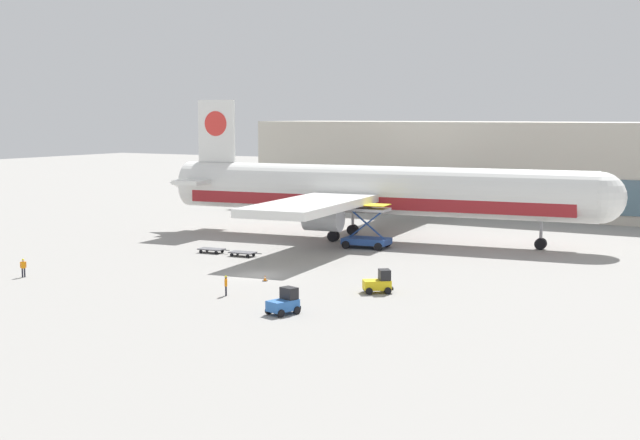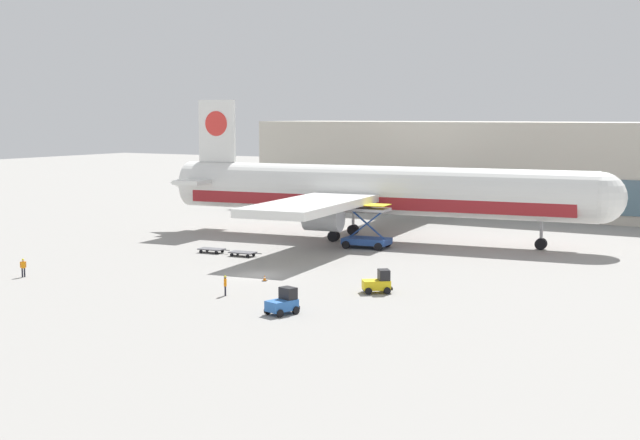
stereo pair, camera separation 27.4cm
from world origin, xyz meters
TOP-DOWN VIEW (x-y plane):
  - ground_plane at (0.00, 0.00)m, footprint 400.00×400.00m
  - terminal_building at (7.12, 65.25)m, footprint 90.00×18.20m
  - airplane_main at (-1.95, 26.84)m, footprint 57.97×48.61m
  - scissor_lift_loader at (0.90, 20.59)m, footprint 5.52×3.90m
  - baggage_tug_foreground at (10.88, -12.76)m, footprint 2.20×2.74m
  - baggage_tug_mid at (13.52, -1.85)m, footprint 2.80×2.64m
  - baggage_dolly_lead at (-12.18, 8.78)m, footprint 3.75×1.73m
  - baggage_dolly_second at (-7.85, 8.53)m, footprint 3.75×1.73m
  - ground_crew_near at (-18.49, -11.90)m, footprint 0.39×0.48m
  - ground_crew_far at (2.97, -9.42)m, footprint 0.38×0.49m
  - traffic_cone_near at (2.11, -2.21)m, footprint 0.40×0.40m

SIDE VIEW (x-z plane):
  - ground_plane at x=0.00m, z-range 0.00..0.00m
  - traffic_cone_near at x=2.11m, z-range -0.01..0.53m
  - baggage_dolly_lead at x=-12.18m, z-range 0.15..0.63m
  - baggage_dolly_second at x=-7.85m, z-range 0.15..0.63m
  - baggage_tug_foreground at x=10.88m, z-range -0.12..1.88m
  - baggage_tug_mid at x=13.52m, z-range -0.12..1.88m
  - ground_crew_far at x=2.97m, z-range 0.15..1.87m
  - ground_crew_near at x=-18.49m, z-range 0.16..1.92m
  - scissor_lift_loader at x=0.90m, z-range -0.57..4.44m
  - airplane_main at x=-1.95m, z-range -2.66..14.34m
  - terminal_building at x=7.12m, z-range -0.01..13.99m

